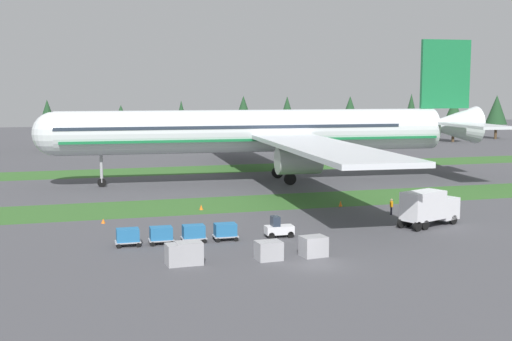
% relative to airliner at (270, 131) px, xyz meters
% --- Properties ---
extents(ground_plane, '(400.00, 400.00, 0.00)m').
position_rel_airliner_xyz_m(ground_plane, '(-10.48, -45.58, -7.50)').
color(ground_plane, '#47474C').
extents(grass_strip_near, '(320.00, 10.97, 0.01)m').
position_rel_airliner_xyz_m(grass_strip_near, '(-10.48, -16.81, -7.50)').
color(grass_strip_near, '#336028').
rests_on(grass_strip_near, ground).
extents(grass_strip_far, '(320.00, 10.97, 0.01)m').
position_rel_airliner_xyz_m(grass_strip_far, '(-10.48, 17.13, -7.50)').
color(grass_strip_far, '#336028').
rests_on(grass_strip_far, ground).
extents(airliner, '(66.14, 81.15, 20.94)m').
position_rel_airliner_xyz_m(airliner, '(0.00, 0.00, 0.00)').
color(airliner, silver).
rests_on(airliner, ground).
extents(baggage_tug, '(2.63, 1.35, 1.97)m').
position_rel_airliner_xyz_m(baggage_tug, '(-10.20, -35.26, -6.69)').
color(baggage_tug, silver).
rests_on(baggage_tug, ground).
extents(cargo_dolly_lead, '(2.23, 1.55, 1.55)m').
position_rel_airliner_xyz_m(cargo_dolly_lead, '(-15.23, -35.16, -6.58)').
color(cargo_dolly_lead, '#A3A3A8').
rests_on(cargo_dolly_lead, ground).
extents(cargo_dolly_second, '(2.23, 1.55, 1.55)m').
position_rel_airliner_xyz_m(cargo_dolly_second, '(-18.13, -35.09, -6.58)').
color(cargo_dolly_second, '#A3A3A8').
rests_on(cargo_dolly_second, ground).
extents(cargo_dolly_third, '(2.23, 1.55, 1.55)m').
position_rel_airliner_xyz_m(cargo_dolly_third, '(-21.03, -35.03, -6.58)').
color(cargo_dolly_third, '#A3A3A8').
rests_on(cargo_dolly_third, ground).
extents(cargo_dolly_fourth, '(2.23, 1.55, 1.55)m').
position_rel_airliner_xyz_m(cargo_dolly_fourth, '(-23.93, -34.97, -6.58)').
color(cargo_dolly_fourth, '#A3A3A8').
rests_on(cargo_dolly_fourth, ground).
extents(catering_truck, '(7.31, 4.68, 3.58)m').
position_rel_airliner_xyz_m(catering_truck, '(5.76, -34.68, -5.55)').
color(catering_truck, silver).
rests_on(catering_truck, ground).
extents(ground_crew_marshaller, '(0.38, 0.47, 1.74)m').
position_rel_airliner_xyz_m(ground_crew_marshaller, '(5.04, -28.18, -6.55)').
color(ground_crew_marshaller, black).
rests_on(ground_crew_marshaller, ground).
extents(uld_container_0, '(2.03, 1.63, 1.77)m').
position_rel_airliner_xyz_m(uld_container_0, '(-19.89, -42.38, -6.62)').
color(uld_container_0, '#A3A3A8').
rests_on(uld_container_0, ground).
extents(uld_container_1, '(2.11, 1.74, 1.67)m').
position_rel_airliner_xyz_m(uld_container_1, '(-20.69, -42.41, -6.66)').
color(uld_container_1, '#A3A3A8').
rests_on(uld_container_1, ground).
extents(uld_container_2, '(2.10, 1.73, 1.51)m').
position_rel_airliner_xyz_m(uld_container_2, '(-13.52, -42.85, -6.74)').
color(uld_container_2, '#A3A3A8').
rests_on(uld_container_2, ground).
extents(uld_container_3, '(2.17, 1.82, 1.66)m').
position_rel_airliner_xyz_m(uld_container_3, '(-9.66, -42.80, -6.67)').
color(uld_container_3, '#A3A3A8').
rests_on(uld_container_3, ground).
extents(taxiway_marker_0, '(0.44, 0.44, 0.58)m').
position_rel_airliner_xyz_m(taxiway_marker_0, '(-14.24, -19.54, -7.21)').
color(taxiway_marker_0, orange).
rests_on(taxiway_marker_0, ground).
extents(taxiway_marker_1, '(0.44, 0.44, 0.66)m').
position_rel_airliner_xyz_m(taxiway_marker_1, '(1.78, -21.92, -7.17)').
color(taxiway_marker_1, orange).
rests_on(taxiway_marker_1, ground).
extents(taxiway_marker_2, '(0.44, 0.44, 0.47)m').
position_rel_airliner_xyz_m(taxiway_marker_2, '(9.43, -22.15, -7.27)').
color(taxiway_marker_2, orange).
rests_on(taxiway_marker_2, ground).
extents(taxiway_marker_3, '(0.44, 0.44, 0.47)m').
position_rel_airliner_xyz_m(taxiway_marker_3, '(-25.37, -24.21, -7.26)').
color(taxiway_marker_3, orange).
rests_on(taxiway_marker_3, ground).
extents(distant_tree_line, '(194.09, 11.81, 12.83)m').
position_rel_airliner_xyz_m(distant_tree_line, '(0.35, 59.54, -0.38)').
color(distant_tree_line, '#4C3823').
rests_on(distant_tree_line, ground).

